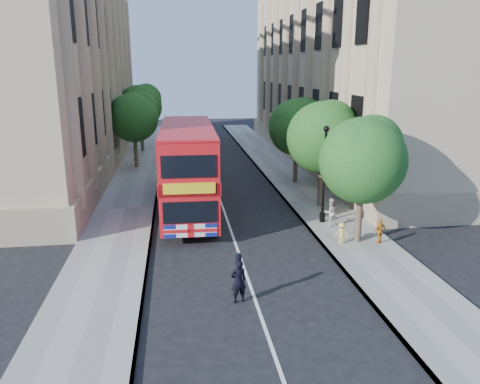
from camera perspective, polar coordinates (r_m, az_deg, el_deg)
name	(u,v)px	position (r m, az deg, el deg)	size (l,w,h in m)	color
ground	(247,277)	(19.12, 0.87, -10.32)	(120.00, 120.00, 0.00)	black
pavement_right	(314,202)	(29.49, 9.02, -1.18)	(3.50, 80.00, 0.12)	gray
pavement_left	(126,209)	(28.45, -13.77, -2.04)	(3.50, 80.00, 0.12)	gray
building_right	(361,58)	(44.26, 14.53, 15.59)	(12.00, 38.00, 18.00)	tan
building_left	(34,57)	(42.59, -23.85, 14.86)	(12.00, 38.00, 18.00)	tan
tree_right_near	(364,156)	(22.18, 14.83, 4.29)	(4.00, 4.00, 6.08)	#473828
tree_right_mid	(324,134)	(27.72, 10.15, 7.02)	(4.20, 4.20, 6.37)	#473828
tree_right_far	(297,124)	(33.45, 7.00, 8.24)	(4.00, 4.00, 6.15)	#473828
tree_left_far	(134,115)	(39.44, -12.78, 9.19)	(4.00, 4.00, 6.30)	#473828
tree_left_back	(141,104)	(47.37, -12.02, 10.46)	(4.20, 4.20, 6.65)	#473828
lamp_post	(324,179)	(24.97, 10.21, 1.63)	(0.32, 0.32, 5.16)	black
double_decker_bus	(188,167)	(26.48, -6.37, 3.04)	(3.04, 10.78, 4.95)	red
box_van	(177,168)	(32.75, -7.67, 2.92)	(2.20, 5.08, 2.87)	black
police_constable	(238,281)	(16.91, -0.19, -10.83)	(0.59, 0.39, 1.62)	black
woman_pedestrian	(330,212)	(24.83, 10.96, -2.42)	(0.72, 0.56, 1.48)	beige
child_a	(380,231)	(23.01, 16.68, -4.57)	(0.71, 0.30, 1.21)	orange
child_b	(341,233)	(22.56, 12.26, -4.92)	(0.66, 0.38, 1.02)	#F8DB54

